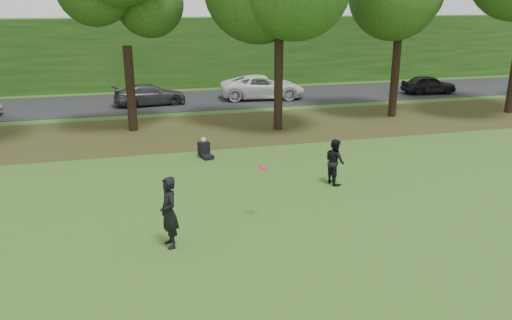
{
  "coord_description": "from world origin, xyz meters",
  "views": [
    {
      "loc": [
        -3.22,
        -10.88,
        6.12
      ],
      "look_at": [
        0.61,
        3.72,
        1.3
      ],
      "focal_mm": 35.0,
      "sensor_mm": 36.0,
      "label": 1
    }
  ],
  "objects": [
    {
      "name": "ground",
      "position": [
        0.0,
        0.0,
        0.0
      ],
      "size": [
        120.0,
        120.0,
        0.0
      ],
      "primitive_type": "plane",
      "color": "#2F5D1D",
      "rests_on": "ground"
    },
    {
      "name": "leaf_litter",
      "position": [
        0.0,
        13.0,
        0.01
      ],
      "size": [
        60.0,
        7.0,
        0.01
      ],
      "primitive_type": "cube",
      "color": "#3D2C16",
      "rests_on": "ground"
    },
    {
      "name": "street",
      "position": [
        0.0,
        21.0,
        0.01
      ],
      "size": [
        70.0,
        7.0,
        0.02
      ],
      "primitive_type": "cube",
      "color": "black",
      "rests_on": "ground"
    },
    {
      "name": "far_hedge",
      "position": [
        0.0,
        27.0,
        2.5
      ],
      "size": [
        70.0,
        3.0,
        5.0
      ],
      "primitive_type": "cube",
      "color": "#1A4413",
      "rests_on": "ground"
    },
    {
      "name": "player_left",
      "position": [
        -2.4,
        1.06,
        0.95
      ],
      "size": [
        0.6,
        0.78,
        1.91
      ],
      "primitive_type": "imported",
      "rotation": [
        0.0,
        0.0,
        -1.35
      ],
      "color": "black",
      "rests_on": "ground"
    },
    {
      "name": "player_right",
      "position": [
        3.62,
        4.38,
        0.8
      ],
      "size": [
        0.71,
        0.86,
        1.6
      ],
      "primitive_type": "imported",
      "rotation": [
        0.0,
        0.0,
        1.71
      ],
      "color": "black",
      "rests_on": "ground"
    },
    {
      "name": "parked_cars",
      "position": [
        -1.28,
        19.82,
        0.73
      ],
      "size": [
        36.95,
        3.68,
        1.53
      ],
      "color": "black",
      "rests_on": "street"
    },
    {
      "name": "frisbee",
      "position": [
        0.38,
        2.09,
        1.6
      ],
      "size": [
        0.28,
        0.27,
        0.11
      ],
      "color": "#E51341",
      "rests_on": "ground"
    },
    {
      "name": "seated_person",
      "position": [
        -0.29,
        8.55,
        0.31
      ],
      "size": [
        0.59,
        0.81,
        0.83
      ],
      "rotation": [
        0.0,
        0.0,
        0.28
      ],
      "color": "black",
      "rests_on": "ground"
    }
  ]
}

